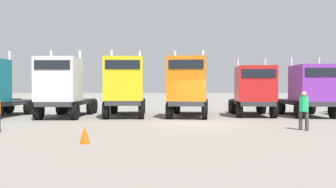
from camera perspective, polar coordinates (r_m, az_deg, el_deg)
The scene contains 8 objects.
ground at distance 17.36m, azimuth 5.19°, elevation -5.33°, with size 200.00×200.00×0.00m, color gray.
semi_truck_white at distance 21.23m, azimuth -18.66°, elevation 1.12°, with size 2.75×6.37×4.42m.
semi_truck_yellow at distance 20.85m, azimuth -7.84°, elevation 1.25°, with size 2.68×6.39×4.48m.
semi_truck_orange at distance 20.63m, azimuth 3.69°, elevation 1.33°, with size 3.57×6.75×4.48m.
semi_truck_red at distance 22.11m, azimuth 15.30°, elevation 0.68°, with size 3.19×5.92×3.98m.
semi_truck_purple at distance 22.89m, azimuth 24.40°, elevation 0.68°, with size 2.86×5.91×4.03m.
visitor_with_camera at distance 15.62m, azimuth 23.54°, elevation -2.30°, with size 0.57×0.57×1.79m.
traffic_cone_near at distance 11.38m, azimuth -14.95°, elevation -7.19°, with size 0.36×0.36×0.63m, color #F2590C.
Camera 1 is at (-2.21, -17.10, 1.96)m, focal length 33.41 mm.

